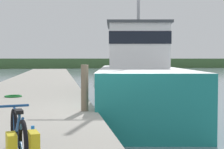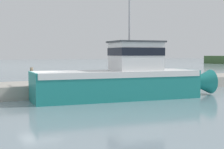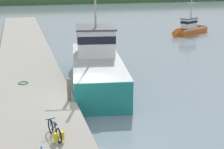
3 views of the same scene
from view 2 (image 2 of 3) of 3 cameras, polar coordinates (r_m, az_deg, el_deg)
name	(u,v)px [view 2 (image 2 of 3)]	position (r m, az deg, el deg)	size (l,w,h in m)	color
ground_plane	(39,101)	(23.39, -12.00, -4.29)	(320.00, 320.00, 0.00)	gray
dock_pier	(27,90)	(26.11, -14.02, -2.49)	(4.59, 80.00, 0.93)	#A39E93
fishing_boat_main	(126,78)	(23.90, 2.27, -0.50)	(5.08, 13.80, 10.09)	teal
mooring_post	(32,77)	(24.09, -13.21, -0.34)	(0.20, 0.20, 1.27)	#756651
hose_coil	(70,81)	(27.71, -6.95, -1.05)	(0.64, 0.64, 0.06)	#197A2D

